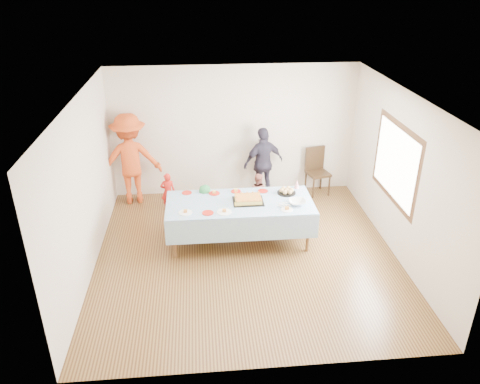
# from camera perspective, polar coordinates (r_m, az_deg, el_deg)

# --- Properties ---
(ground) EXTENTS (5.00, 5.00, 0.00)m
(ground) POSITION_cam_1_polar(r_m,az_deg,el_deg) (8.01, 0.78, -7.57)
(ground) COLOR #452813
(ground) RESTS_ON ground
(room_walls) EXTENTS (5.04, 5.04, 2.72)m
(room_walls) POSITION_cam_1_polar(r_m,az_deg,el_deg) (7.19, 1.29, 4.31)
(room_walls) COLOR beige
(room_walls) RESTS_ON ground
(party_table) EXTENTS (2.50, 1.10, 0.78)m
(party_table) POSITION_cam_1_polar(r_m,az_deg,el_deg) (8.00, -0.03, -1.58)
(party_table) COLOR brown
(party_table) RESTS_ON ground
(birthday_cake) EXTENTS (0.52, 0.40, 0.09)m
(birthday_cake) POSITION_cam_1_polar(r_m,az_deg,el_deg) (7.97, 0.99, -0.91)
(birthday_cake) COLOR black
(birthday_cake) RESTS_ON party_table
(rolls_tray) EXTENTS (0.33, 0.33, 0.10)m
(rolls_tray) POSITION_cam_1_polar(r_m,az_deg,el_deg) (8.30, 5.69, 0.11)
(rolls_tray) COLOR black
(rolls_tray) RESTS_ON party_table
(punch_bowl) EXTENTS (0.29, 0.29, 0.07)m
(punch_bowl) POSITION_cam_1_polar(r_m,az_deg,el_deg) (7.94, 7.00, -1.26)
(punch_bowl) COLOR silver
(punch_bowl) RESTS_ON party_table
(party_hat) EXTENTS (0.10, 0.10, 0.16)m
(party_hat) POSITION_cam_1_polar(r_m,az_deg,el_deg) (8.50, 6.94, 0.99)
(party_hat) COLOR white
(party_hat) RESTS_ON party_table
(fork_pile) EXTENTS (0.24, 0.18, 0.07)m
(fork_pile) POSITION_cam_1_polar(r_m,az_deg,el_deg) (7.86, 5.33, -1.51)
(fork_pile) COLOR white
(fork_pile) RESTS_ON party_table
(plate_red_far_a) EXTENTS (0.18, 0.18, 0.01)m
(plate_red_far_a) POSITION_cam_1_polar(r_m,az_deg,el_deg) (8.33, -6.50, -0.09)
(plate_red_far_a) COLOR red
(plate_red_far_a) RESTS_ON party_table
(plate_red_far_b) EXTENTS (0.19, 0.19, 0.01)m
(plate_red_far_b) POSITION_cam_1_polar(r_m,az_deg,el_deg) (8.27, -3.15, -0.15)
(plate_red_far_b) COLOR red
(plate_red_far_b) RESTS_ON party_table
(plate_red_far_c) EXTENTS (0.18, 0.18, 0.01)m
(plate_red_far_c) POSITION_cam_1_polar(r_m,az_deg,el_deg) (8.33, -0.50, 0.08)
(plate_red_far_c) COLOR red
(plate_red_far_c) RESTS_ON party_table
(plate_red_far_d) EXTENTS (0.18, 0.18, 0.01)m
(plate_red_far_d) POSITION_cam_1_polar(r_m,az_deg,el_deg) (8.36, 2.81, 0.13)
(plate_red_far_d) COLOR red
(plate_red_far_d) RESTS_ON party_table
(plate_red_near) EXTENTS (0.19, 0.19, 0.01)m
(plate_red_near) POSITION_cam_1_polar(r_m,az_deg,el_deg) (7.64, -3.94, -2.55)
(plate_red_near) COLOR red
(plate_red_near) RESTS_ON party_table
(plate_white_left) EXTENTS (0.22, 0.22, 0.01)m
(plate_white_left) POSITION_cam_1_polar(r_m,az_deg,el_deg) (7.68, -6.67, -2.51)
(plate_white_left) COLOR white
(plate_white_left) RESTS_ON party_table
(plate_white_mid) EXTENTS (0.24, 0.24, 0.01)m
(plate_white_mid) POSITION_cam_1_polar(r_m,az_deg,el_deg) (7.65, -1.94, -2.45)
(plate_white_mid) COLOR white
(plate_white_mid) RESTS_ON party_table
(plate_white_right) EXTENTS (0.20, 0.20, 0.01)m
(plate_white_right) POSITION_cam_1_polar(r_m,az_deg,el_deg) (7.76, 5.75, -2.15)
(plate_white_right) COLOR white
(plate_white_right) RESTS_ON party_table
(dining_chair) EXTENTS (0.52, 0.52, 1.00)m
(dining_chair) POSITION_cam_1_polar(r_m,az_deg,el_deg) (10.03, 9.31, 2.91)
(dining_chair) COLOR black
(dining_chair) RESTS_ON ground
(toddler_left) EXTENTS (0.30, 0.20, 0.79)m
(toddler_left) POSITION_cam_1_polar(r_m,az_deg,el_deg) (9.31, -8.78, 0.03)
(toddler_left) COLOR red
(toddler_left) RESTS_ON ground
(toddler_mid) EXTENTS (0.49, 0.39, 0.89)m
(toddler_mid) POSITION_cam_1_polar(r_m,az_deg,el_deg) (8.52, -4.24, -1.94)
(toddler_mid) COLOR #297D3D
(toddler_mid) RESTS_ON ground
(toddler_right) EXTENTS (0.48, 0.43, 0.79)m
(toddler_right) POSITION_cam_1_polar(r_m,az_deg,el_deg) (9.18, 2.16, -0.05)
(toddler_right) COLOR #B06052
(toddler_right) RESTS_ON ground
(adult_left) EXTENTS (1.28, 0.84, 1.86)m
(adult_left) POSITION_cam_1_polar(r_m,az_deg,el_deg) (9.60, -13.20, 3.93)
(adult_left) COLOR #C44418
(adult_left) RESTS_ON ground
(adult_right) EXTENTS (0.95, 0.65, 1.50)m
(adult_right) POSITION_cam_1_polar(r_m,az_deg,el_deg) (9.65, 2.86, 3.57)
(adult_right) COLOR #2E2A3A
(adult_right) RESTS_ON ground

